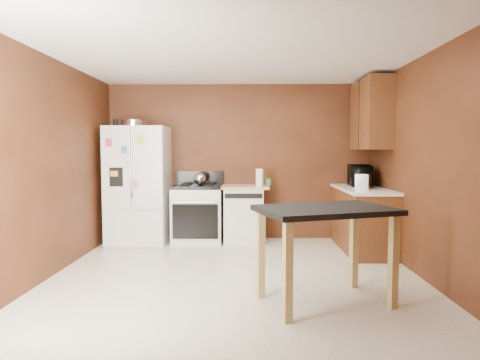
{
  "coord_description": "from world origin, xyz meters",
  "views": [
    {
      "loc": [
        0.13,
        -4.7,
        1.44
      ],
      "look_at": [
        0.04,
        0.85,
        1.05
      ],
      "focal_mm": 32.0,
      "sensor_mm": 36.0,
      "label": 1
    }
  ],
  "objects_px": {
    "paper_towel": "(260,178)",
    "microwave": "(360,176)",
    "roasting_pan": "(134,123)",
    "toaster": "(363,181)",
    "pen_cup": "(116,123)",
    "refrigerator": "(138,185)",
    "green_canister": "(268,182)",
    "island": "(325,222)",
    "kettle": "(200,179)",
    "gas_range": "(198,213)",
    "dishwasher": "(244,213)"
  },
  "relations": [
    {
      "from": "paper_towel",
      "to": "microwave",
      "type": "xyz_separation_m",
      "value": [
        1.51,
        -0.05,
        0.02
      ]
    },
    {
      "from": "roasting_pan",
      "to": "toaster",
      "type": "bearing_deg",
      "value": -10.09
    },
    {
      "from": "pen_cup",
      "to": "refrigerator",
      "type": "distance_m",
      "value": 1.01
    },
    {
      "from": "green_canister",
      "to": "island",
      "type": "bearing_deg",
      "value": -81.79
    },
    {
      "from": "island",
      "to": "refrigerator",
      "type": "bearing_deg",
      "value": 132.86
    },
    {
      "from": "kettle",
      "to": "gas_range",
      "type": "distance_m",
      "value": 0.54
    },
    {
      "from": "kettle",
      "to": "dishwasher",
      "type": "distance_m",
      "value": 0.87
    },
    {
      "from": "green_canister",
      "to": "refrigerator",
      "type": "relative_size",
      "value": 0.06
    },
    {
      "from": "toaster",
      "to": "dishwasher",
      "type": "relative_size",
      "value": 0.33
    },
    {
      "from": "pen_cup",
      "to": "microwave",
      "type": "xyz_separation_m",
      "value": [
        3.71,
        -0.07,
        -0.81
      ]
    },
    {
      "from": "pen_cup",
      "to": "paper_towel",
      "type": "relative_size",
      "value": 0.42
    },
    {
      "from": "kettle",
      "to": "paper_towel",
      "type": "relative_size",
      "value": 0.74
    },
    {
      "from": "kettle",
      "to": "pen_cup",
      "type": "bearing_deg",
      "value": -178.14
    },
    {
      "from": "roasting_pan",
      "to": "green_canister",
      "type": "bearing_deg",
      "value": 3.95
    },
    {
      "from": "toaster",
      "to": "island",
      "type": "bearing_deg",
      "value": -89.93
    },
    {
      "from": "toaster",
      "to": "refrigerator",
      "type": "distance_m",
      "value": 3.36
    },
    {
      "from": "refrigerator",
      "to": "kettle",
      "type": "bearing_deg",
      "value": 0.21
    },
    {
      "from": "island",
      "to": "toaster",
      "type": "bearing_deg",
      "value": 66.08
    },
    {
      "from": "pen_cup",
      "to": "island",
      "type": "distance_m",
      "value": 3.9
    },
    {
      "from": "gas_range",
      "to": "dishwasher",
      "type": "xyz_separation_m",
      "value": [
        0.72,
        0.02,
        -0.01
      ]
    },
    {
      "from": "pen_cup",
      "to": "gas_range",
      "type": "distance_m",
      "value": 1.86
    },
    {
      "from": "microwave",
      "to": "pen_cup",
      "type": "bearing_deg",
      "value": 92.28
    },
    {
      "from": "green_canister",
      "to": "toaster",
      "type": "distance_m",
      "value": 1.49
    },
    {
      "from": "roasting_pan",
      "to": "pen_cup",
      "type": "xyz_separation_m",
      "value": [
        -0.27,
        -0.05,
        0.01
      ]
    },
    {
      "from": "green_canister",
      "to": "toaster",
      "type": "bearing_deg",
      "value": -29.78
    },
    {
      "from": "kettle",
      "to": "gas_range",
      "type": "relative_size",
      "value": 0.18
    },
    {
      "from": "green_canister",
      "to": "microwave",
      "type": "xyz_separation_m",
      "value": [
        1.37,
        -0.26,
        0.11
      ]
    },
    {
      "from": "green_canister",
      "to": "gas_range",
      "type": "distance_m",
      "value": 1.21
    },
    {
      "from": "microwave",
      "to": "dishwasher",
      "type": "height_order",
      "value": "microwave"
    },
    {
      "from": "kettle",
      "to": "island",
      "type": "bearing_deg",
      "value": -60.72
    },
    {
      "from": "green_canister",
      "to": "paper_towel",
      "type": "bearing_deg",
      "value": -123.69
    },
    {
      "from": "refrigerator",
      "to": "gas_range",
      "type": "bearing_deg",
      "value": 3.81
    },
    {
      "from": "pen_cup",
      "to": "green_canister",
      "type": "distance_m",
      "value": 2.52
    },
    {
      "from": "microwave",
      "to": "refrigerator",
      "type": "xyz_separation_m",
      "value": [
        -3.39,
        0.1,
        -0.15
      ]
    },
    {
      "from": "kettle",
      "to": "gas_range",
      "type": "xyz_separation_m",
      "value": [
        -0.04,
        0.06,
        -0.54
      ]
    },
    {
      "from": "refrigerator",
      "to": "microwave",
      "type": "bearing_deg",
      "value": -1.77
    },
    {
      "from": "green_canister",
      "to": "gas_range",
      "type": "xyz_separation_m",
      "value": [
        -1.1,
        -0.1,
        -0.48
      ]
    },
    {
      "from": "paper_towel",
      "to": "gas_range",
      "type": "bearing_deg",
      "value": 173.11
    },
    {
      "from": "paper_towel",
      "to": "dishwasher",
      "type": "relative_size",
      "value": 0.3
    },
    {
      "from": "pen_cup",
      "to": "green_canister",
      "type": "height_order",
      "value": "pen_cup"
    },
    {
      "from": "roasting_pan",
      "to": "pen_cup",
      "type": "distance_m",
      "value": 0.28
    },
    {
      "from": "paper_towel",
      "to": "dishwasher",
      "type": "height_order",
      "value": "paper_towel"
    },
    {
      "from": "refrigerator",
      "to": "pen_cup",
      "type": "bearing_deg",
      "value": -173.31
    },
    {
      "from": "gas_range",
      "to": "kettle",
      "type": "bearing_deg",
      "value": -53.51
    },
    {
      "from": "pen_cup",
      "to": "dishwasher",
      "type": "relative_size",
      "value": 0.13
    },
    {
      "from": "microwave",
      "to": "island",
      "type": "relative_size",
      "value": 0.38
    },
    {
      "from": "paper_towel",
      "to": "refrigerator",
      "type": "bearing_deg",
      "value": 178.3
    },
    {
      "from": "gas_range",
      "to": "paper_towel",
      "type": "bearing_deg",
      "value": -6.89
    },
    {
      "from": "microwave",
      "to": "island",
      "type": "distance_m",
      "value": 2.69
    },
    {
      "from": "kettle",
      "to": "dishwasher",
      "type": "bearing_deg",
      "value": 6.86
    }
  ]
}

